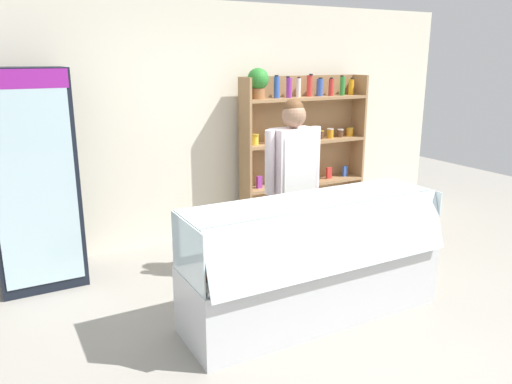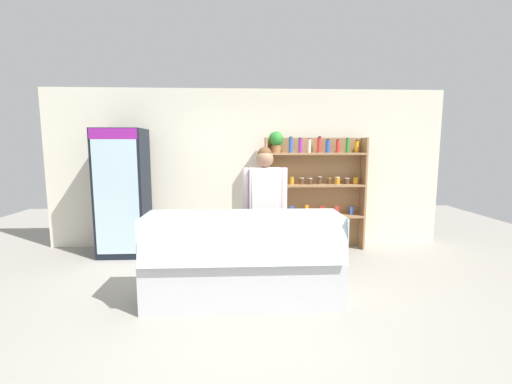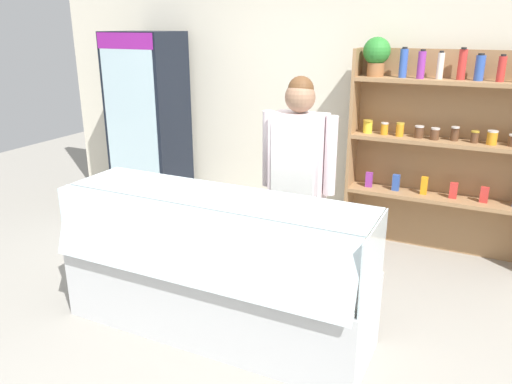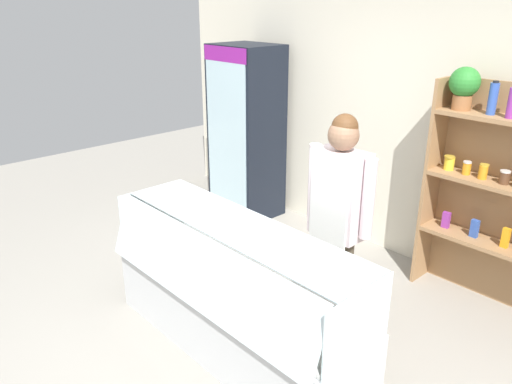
{
  "view_description": "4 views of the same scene",
  "coord_description": "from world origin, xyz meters",
  "views": [
    {
      "loc": [
        -2.3,
        -3.1,
        2.09
      ],
      "look_at": [
        -0.23,
        0.7,
        0.92
      ],
      "focal_mm": 35.0,
      "sensor_mm": 36.0,
      "label": 1
    },
    {
      "loc": [
        -0.13,
        -3.69,
        1.74
      ],
      "look_at": [
        0.07,
        0.48,
        1.18
      ],
      "focal_mm": 24.0,
      "sensor_mm": 36.0,
      "label": 2
    },
    {
      "loc": [
        1.51,
        -2.69,
        2.09
      ],
      "look_at": [
        -0.07,
        0.59,
        0.86
      ],
      "focal_mm": 35.0,
      "sensor_mm": 36.0,
      "label": 3
    },
    {
      "loc": [
        2.31,
        -2.01,
        2.48
      ],
      "look_at": [
        -0.36,
        0.44,
        1.07
      ],
      "focal_mm": 35.0,
      "sensor_mm": 36.0,
      "label": 4
    }
  ],
  "objects": [
    {
      "name": "ground_plane",
      "position": [
        0.0,
        0.0,
        0.0
      ],
      "size": [
        12.0,
        12.0,
        0.0
      ],
      "primitive_type": "plane",
      "color": "gray"
    },
    {
      "name": "back_wall",
      "position": [
        0.0,
        2.26,
        1.35
      ],
      "size": [
        6.8,
        0.1,
        2.7
      ],
      "primitive_type": "cube",
      "color": "silver",
      "rests_on": "ground"
    },
    {
      "name": "shelving_unit",
      "position": [
        1.08,
        1.99,
        1.11
      ],
      "size": [
        1.68,
        0.29,
        1.98
      ],
      "color": "#9E754C",
      "rests_on": "ground"
    },
    {
      "name": "drinks_fridge",
      "position": [
        -1.98,
        1.77,
        1.01
      ],
      "size": [
        0.74,
        0.62,
        2.01
      ],
      "color": "black",
      "rests_on": "ground"
    },
    {
      "name": "shop_clerk",
      "position": [
        0.2,
        0.76,
        1.03
      ],
      "size": [
        0.6,
        0.25,
        1.73
      ],
      "color": "#4C4233",
      "rests_on": "ground"
    },
    {
      "name": "deli_display_case",
      "position": [
        -0.1,
        -0.02,
        0.31
      ],
      "size": [
        2.17,
        0.71,
        1.01
      ],
      "color": "silver",
      "rests_on": "ground"
    }
  ]
}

